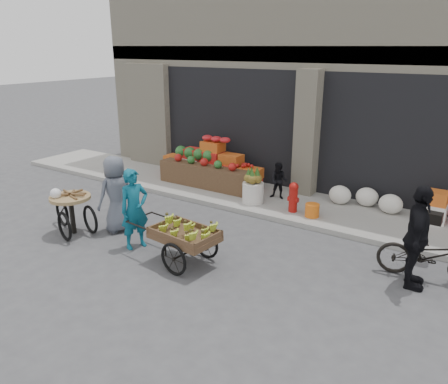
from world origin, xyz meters
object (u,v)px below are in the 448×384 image
Objects in this scene: seated_person at (279,181)px; cyclist at (417,238)px; banana_cart at (183,232)px; pineapple_bin at (253,193)px; vendor_grey at (116,194)px; vendor_woman at (134,209)px; fire_hydrant at (293,196)px; bicycle at (431,255)px; tricycle_cart at (71,208)px; orange_bucket at (312,210)px.

seated_person is 4.42m from cyclist.
pineapple_bin is at bearing 102.98° from banana_cart.
cyclist reaches higher than vendor_grey.
vendor_grey reaches higher than vendor_woman.
fire_hydrant is at bearing 49.70° from cyclist.
bicycle is at bearing -18.70° from pineapple_bin.
vendor_grey is at bearing -134.98° from fire_hydrant.
seated_person is at bearing 56.31° from pineapple_bin.
fire_hydrant is 4.92m from tricycle_cart.
tricycle_cart is (-2.82, -0.21, -0.05)m from banana_cart.
seated_person is (0.40, 0.60, 0.21)m from pineapple_bin.
cyclist reaches higher than vendor_woman.
pineapple_bin is 0.56× the size of seated_person.
seated_person reaches higher than pineapple_bin.
tricycle_cart is 0.88× the size of vendor_grey.
tricycle_cart is at bearing -34.74° from vendor_grey.
fire_hydrant is at bearing 174.29° from orange_bucket.
bicycle is (5.98, 1.42, -0.38)m from vendor_grey.
seated_person is 0.56× the size of vendor_grey.
seated_person is at bearing 149.74° from orange_bucket.
cyclist reaches higher than seated_person.
cyclist is at bearing 29.39° from tricycle_cart.
orange_bucket is 5.26m from tricycle_cart.
seated_person is 0.54× the size of bicycle.
vendor_woman is 0.93× the size of bicycle.
vendor_grey is (-1.71, -2.86, 0.46)m from pineapple_bin.
tricycle_cart reaches higher than orange_bucket.
orange_bucket is at bearing 45.61° from cyclist.
tricycle_cart is at bearing 95.15° from cyclist.
banana_cart is (-1.19, -3.19, 0.34)m from orange_bucket.
pineapple_bin is 0.30× the size of bicycle.
cyclist is (6.48, 1.65, 0.31)m from tricycle_cart.
banana_cart is at bearing 106.36° from bicycle.
tricycle_cart is 0.98m from vendor_grey.
tricycle_cart reaches higher than pineapple_bin.
vendor_woman is (-0.80, -3.25, 0.43)m from pineapple_bin.
bicycle reaches higher than banana_cart.
orange_bucket is at bearing 54.11° from bicycle.
fire_hydrant reaches higher than pineapple_bin.
vendor_woman reaches higher than fire_hydrant.
banana_cart is 1.20× the size of cyclist.
fire_hydrant is 0.76× the size of seated_person.
orange_bucket is at bearing -5.71° from fire_hydrant.
seated_person is (-1.20, 0.70, 0.31)m from orange_bucket.
seated_person is at bearing 70.68° from tricycle_cart.
cyclist is at bearing -35.23° from orange_bucket.
banana_cart is (-0.69, -3.24, 0.11)m from fire_hydrant.
vendor_grey reaches higher than fire_hydrant.
bicycle is at bearing -37.85° from seated_person.
fire_hydrant is 0.41× the size of cyclist.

